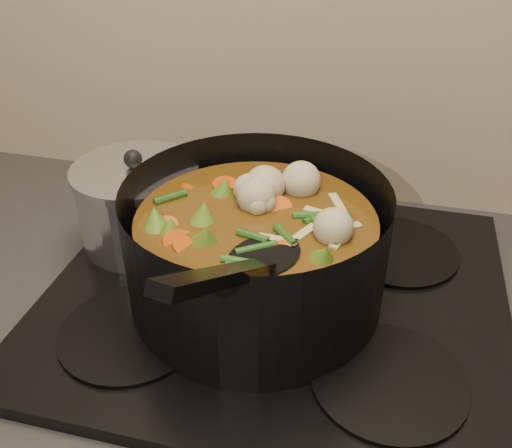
# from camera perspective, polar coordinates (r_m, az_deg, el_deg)

# --- Properties ---
(stovetop) EXTENTS (0.62, 0.54, 0.03)m
(stovetop) POSITION_cam_1_polar(r_m,az_deg,el_deg) (0.80, 2.05, -7.01)
(stovetop) COLOR black
(stovetop) RESTS_ON counter
(stockpot) EXTENTS (0.43, 0.51, 0.25)m
(stockpot) POSITION_cam_1_polar(r_m,az_deg,el_deg) (0.74, 0.01, -2.64)
(stockpot) COLOR black
(stockpot) RESTS_ON stovetop
(saucepan) EXTENTS (0.19, 0.19, 0.15)m
(saucepan) POSITION_cam_1_polar(r_m,az_deg,el_deg) (0.88, -11.63, 1.96)
(saucepan) COLOR silver
(saucepan) RESTS_ON stovetop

